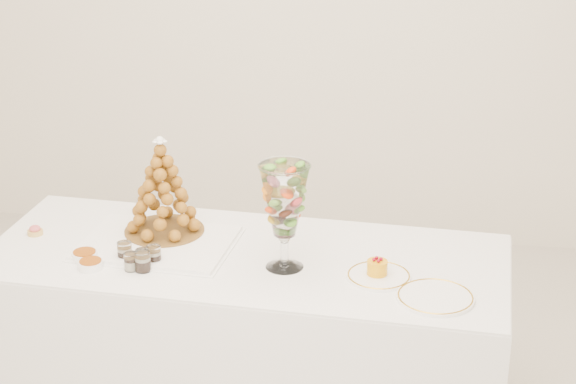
# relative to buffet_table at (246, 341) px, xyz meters

# --- Properties ---
(buffet_table) EXTENTS (1.97, 0.89, 0.73)m
(buffet_table) POSITION_rel_buffet_table_xyz_m (0.00, 0.00, 0.00)
(buffet_table) COLOR white
(buffet_table) RESTS_ON ground
(lace_tray) EXTENTS (0.58, 0.45, 0.02)m
(lace_tray) POSITION_rel_buffet_table_xyz_m (-0.34, 0.03, 0.38)
(lace_tray) COLOR white
(lace_tray) RESTS_ON buffet_table
(macaron_vase) EXTENTS (0.18, 0.18, 0.39)m
(macaron_vase) POSITION_rel_buffet_table_xyz_m (0.16, -0.08, 0.62)
(macaron_vase) COLOR white
(macaron_vase) RESTS_ON buffet_table
(cake_plate) EXTENTS (0.23, 0.23, 0.01)m
(cake_plate) POSITION_rel_buffet_table_xyz_m (0.50, -0.11, 0.37)
(cake_plate) COLOR white
(cake_plate) RESTS_ON buffet_table
(spare_plate) EXTENTS (0.26, 0.26, 0.01)m
(spare_plate) POSITION_rel_buffet_table_xyz_m (0.70, -0.24, 0.37)
(spare_plate) COLOR white
(spare_plate) RESTS_ON buffet_table
(pink_tart) EXTENTS (0.06, 0.06, 0.04)m
(pink_tart) POSITION_rel_buffet_table_xyz_m (-0.83, 0.05, 0.38)
(pink_tart) COLOR tan
(pink_tart) RESTS_ON buffet_table
(verrine_a) EXTENTS (0.06, 0.06, 0.07)m
(verrine_a) POSITION_rel_buffet_table_xyz_m (-0.42, -0.11, 0.40)
(verrine_a) COLOR white
(verrine_a) RESTS_ON buffet_table
(verrine_b) EXTENTS (0.06, 0.06, 0.07)m
(verrine_b) POSITION_rel_buffet_table_xyz_m (-0.34, -0.15, 0.40)
(verrine_b) COLOR white
(verrine_b) RESTS_ON buffet_table
(verrine_c) EXTENTS (0.06, 0.06, 0.07)m
(verrine_c) POSITION_rel_buffet_table_xyz_m (-0.31, -0.13, 0.40)
(verrine_c) COLOR white
(verrine_c) RESTS_ON buffet_table
(verrine_d) EXTENTS (0.06, 0.06, 0.07)m
(verrine_d) POSITION_rel_buffet_table_xyz_m (-0.38, -0.18, 0.40)
(verrine_d) COLOR white
(verrine_d) RESTS_ON buffet_table
(verrine_e) EXTENTS (0.06, 0.06, 0.08)m
(verrine_e) POSITION_rel_buffet_table_xyz_m (-0.33, -0.18, 0.40)
(verrine_e) COLOR white
(verrine_e) RESTS_ON buffet_table
(ramekin_back) EXTENTS (0.09, 0.09, 0.03)m
(ramekin_back) POSITION_rel_buffet_table_xyz_m (-0.57, -0.13, 0.38)
(ramekin_back) COLOR white
(ramekin_back) RESTS_ON buffet_table
(ramekin_front) EXTENTS (0.09, 0.09, 0.03)m
(ramekin_front) POSITION_rel_buffet_table_xyz_m (-0.52, -0.19, 0.38)
(ramekin_front) COLOR white
(ramekin_front) RESTS_ON buffet_table
(croquembouche) EXTENTS (0.31, 0.31, 0.38)m
(croquembouche) POSITION_rel_buffet_table_xyz_m (-0.34, 0.12, 0.57)
(croquembouche) COLOR brown
(croquembouche) RESTS_ON lace_tray
(mousse_cake) EXTENTS (0.07, 0.07, 0.06)m
(mousse_cake) POSITION_rel_buffet_table_xyz_m (0.49, -0.10, 0.40)
(mousse_cake) COLOR #EB9D0A
(mousse_cake) RESTS_ON cake_plate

